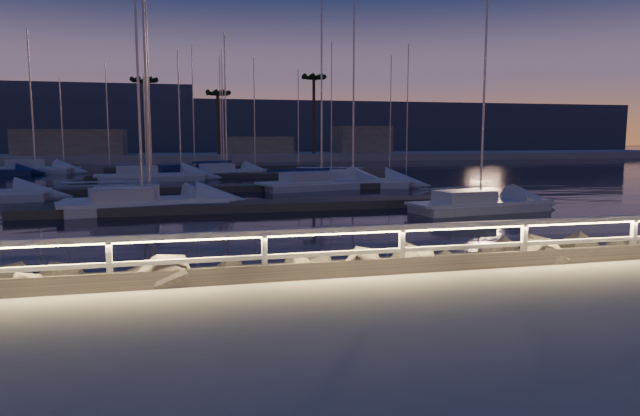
# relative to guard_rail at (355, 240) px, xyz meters

# --- Properties ---
(ground) EXTENTS (400.00, 400.00, 0.00)m
(ground) POSITION_rel_guard_rail_xyz_m (0.07, 0.00, -0.77)
(ground) COLOR #A6A096
(ground) RESTS_ON ground
(harbor_water) EXTENTS (400.00, 440.00, 0.60)m
(harbor_water) POSITION_rel_guard_rail_xyz_m (0.07, 31.22, -1.74)
(harbor_water) COLOR black
(harbor_water) RESTS_ON ground
(guard_rail) EXTENTS (44.11, 0.12, 1.06)m
(guard_rail) POSITION_rel_guard_rail_xyz_m (0.00, 0.00, 0.00)
(guard_rail) COLOR silver
(guard_rail) RESTS_ON ground
(riprap) EXTENTS (30.19, 2.41, 1.35)m
(riprap) POSITION_rel_guard_rail_xyz_m (0.38, 1.63, -1.02)
(riprap) COLOR #6C665C
(riprap) RESTS_ON ground
(floating_docks) EXTENTS (22.00, 36.00, 0.40)m
(floating_docks) POSITION_rel_guard_rail_xyz_m (0.07, 32.50, -1.17)
(floating_docks) COLOR #514C43
(floating_docks) RESTS_ON ground
(far_shore) EXTENTS (160.00, 14.00, 5.20)m
(far_shore) POSITION_rel_guard_rail_xyz_m (-0.06, 74.05, -0.48)
(far_shore) COLOR #A6A096
(far_shore) RESTS_ON ground
(palm_left) EXTENTS (3.00, 3.00, 11.20)m
(palm_left) POSITION_rel_guard_rail_xyz_m (-7.93, 72.00, 9.36)
(palm_left) COLOR brown
(palm_left) RESTS_ON ground
(palm_center) EXTENTS (3.00, 3.00, 9.70)m
(palm_center) POSITION_rel_guard_rail_xyz_m (2.07, 73.00, 8.01)
(palm_center) COLOR brown
(palm_center) RESTS_ON ground
(palm_right) EXTENTS (3.00, 3.00, 12.20)m
(palm_right) POSITION_rel_guard_rail_xyz_m (16.07, 72.00, 10.26)
(palm_right) COLOR brown
(palm_right) RESTS_ON ground
(distant_hills) EXTENTS (230.00, 37.50, 18.00)m
(distant_hills) POSITION_rel_guard_rail_xyz_m (-22.06, 133.69, 3.96)
(distant_hills) COLOR #394158
(distant_hills) RESTS_ON ground
(sailboat_b) EXTENTS (7.80, 3.81, 12.82)m
(sailboat_b) POSITION_rel_guard_rail_xyz_m (-5.51, 16.57, -0.94)
(sailboat_b) COLOR silver
(sailboat_b) RESTS_ON ground
(sailboat_c) EXTENTS (7.38, 3.14, 12.15)m
(sailboat_c) POSITION_rel_guard_rail_xyz_m (10.05, 12.81, -0.98)
(sailboat_c) COLOR silver
(sailboat_c) RESTS_ON ground
(sailboat_f) EXTENTS (8.03, 2.47, 13.63)m
(sailboat_f) POSITION_rel_guard_rail_xyz_m (-5.20, 17.09, -0.93)
(sailboat_f) COLOR silver
(sailboat_f) RESTS_ON ground
(sailboat_g) EXTENTS (8.59, 5.06, 14.11)m
(sailboat_g) POSITION_rel_guard_rail_xyz_m (8.04, 26.95, -0.94)
(sailboat_g) COLOR silver
(sailboat_g) RESTS_ON ground
(sailboat_h) EXTENTS (9.11, 4.51, 14.85)m
(sailboat_h) POSITION_rel_guard_rail_xyz_m (5.48, 25.76, -0.94)
(sailboat_h) COLOR silver
(sailboat_h) RESTS_ON ground
(sailboat_i) EXTENTS (8.31, 4.52, 13.72)m
(sailboat_i) POSITION_rel_guard_rail_xyz_m (-17.28, 48.65, -0.90)
(sailboat_i) COLOR silver
(sailboat_i) RESTS_ON ground
(sailboat_j) EXTENTS (6.68, 4.30, 11.12)m
(sailboat_j) POSITION_rel_guard_rail_xyz_m (-3.60, 41.39, -0.98)
(sailboat_j) COLOR navy
(sailboat_j) RESTS_ON ground
(sailboat_k) EXTENTS (8.83, 3.39, 14.63)m
(sailboat_k) POSITION_rel_guard_rail_xyz_m (-5.96, 35.78, -0.93)
(sailboat_k) COLOR silver
(sailboat_k) RESTS_ON ground
(sailboat_n) EXTENTS (7.59, 4.91, 12.64)m
(sailboat_n) POSITION_rel_guard_rail_xyz_m (0.36, 39.99, -0.95)
(sailboat_n) COLOR silver
(sailboat_n) RESTS_ON ground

